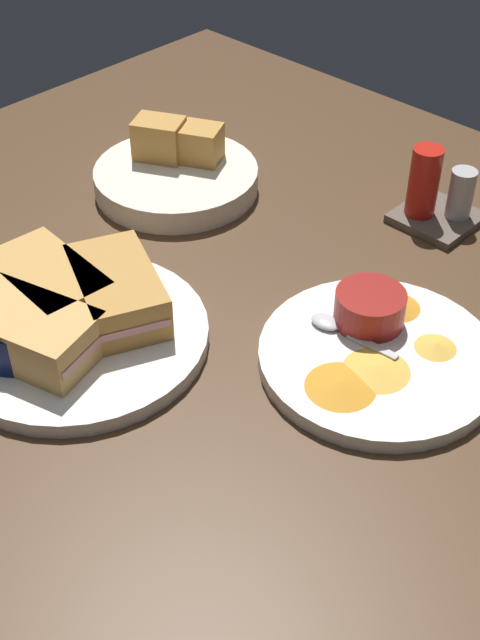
# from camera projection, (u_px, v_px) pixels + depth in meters

# --- Properties ---
(ground_plane) EXTENTS (1.10, 1.10, 0.03)m
(ground_plane) POSITION_uv_depth(u_px,v_px,m) (201.00, 323.00, 0.90)
(ground_plane) COLOR #4C331E
(plate_sandwich_main) EXTENTS (0.26, 0.26, 0.02)m
(plate_sandwich_main) POSITION_uv_depth(u_px,v_px,m) (78.00, 336.00, 0.85)
(plate_sandwich_main) COLOR white
(plate_sandwich_main) RESTS_ON ground_plane
(sandwich_half_near) EXTENTS (0.15, 0.12, 0.05)m
(sandwich_half_near) POSITION_uv_depth(u_px,v_px,m) (117.00, 291.00, 0.86)
(sandwich_half_near) COLOR #C68C42
(sandwich_half_near) RESTS_ON plate_sandwich_main
(sandwich_half_far) EXTENTS (0.14, 0.09, 0.05)m
(sandwich_half_far) POSITION_uv_depth(u_px,v_px,m) (49.00, 287.00, 0.86)
(sandwich_half_far) COLOR tan
(sandwich_half_far) RESTS_ON plate_sandwich_main
(sandwich_half_extra) EXTENTS (0.15, 0.11, 0.05)m
(sandwich_half_extra) POSITION_uv_depth(u_px,v_px,m) (29.00, 332.00, 0.81)
(sandwich_half_extra) COLOR tan
(sandwich_half_extra) RESTS_ON plate_sandwich_main
(ramekin_dark_sauce) EXTENTS (0.08, 0.08, 0.04)m
(ramekin_dark_sauce) POSITION_uv_depth(u_px,v_px,m) (17.00, 332.00, 0.81)
(ramekin_dark_sauce) COLOR #0C144C
(ramekin_dark_sauce) RESTS_ON plate_sandwich_main
(spoon_by_dark_ramekin) EXTENTS (0.04, 0.10, 0.01)m
(spoon_by_dark_ramekin) POSITION_uv_depth(u_px,v_px,m) (78.00, 326.00, 0.84)
(spoon_by_dark_ramekin) COLOR silver
(spoon_by_dark_ramekin) RESTS_ON plate_sandwich_main
(plate_chips_companion) EXTENTS (0.23, 0.23, 0.02)m
(plate_chips_companion) POSITION_uv_depth(u_px,v_px,m) (378.00, 358.00, 0.83)
(plate_chips_companion) COLOR white
(plate_chips_companion) RESTS_ON ground_plane
(ramekin_light_gravy) EXTENTS (0.07, 0.07, 0.04)m
(ramekin_light_gravy) POSITION_uv_depth(u_px,v_px,m) (370.00, 307.00, 0.84)
(ramekin_light_gravy) COLOR maroon
(ramekin_light_gravy) RESTS_ON plate_chips_companion
(spoon_by_gravy_ramekin) EXTENTS (0.10, 0.02, 0.01)m
(spoon_by_gravy_ramekin) POSITION_uv_depth(u_px,v_px,m) (337.00, 328.00, 0.84)
(spoon_by_gravy_ramekin) COLOR silver
(spoon_by_gravy_ramekin) RESTS_ON plate_chips_companion
(plantain_chip_scatter) EXTENTS (0.12, 0.20, 0.01)m
(plantain_chip_scatter) POSITION_uv_depth(u_px,v_px,m) (376.00, 358.00, 0.81)
(plantain_chip_scatter) COLOR gold
(plantain_chip_scatter) RESTS_ON plate_chips_companion
(bread_basket_rear) EXTENTS (0.21, 0.21, 0.08)m
(bread_basket_rear) POSITION_uv_depth(u_px,v_px,m) (176.00, 173.00, 1.07)
(bread_basket_rear) COLOR silver
(bread_basket_rear) RESTS_ON ground_plane
(condiment_caddy) EXTENTS (0.09, 0.09, 0.10)m
(condiment_caddy) POSITION_uv_depth(u_px,v_px,m) (436.00, 196.00, 1.00)
(condiment_caddy) COLOR brown
(condiment_caddy) RESTS_ON ground_plane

